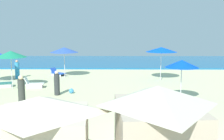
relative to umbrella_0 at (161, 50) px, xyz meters
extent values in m
cube|color=#155F97|center=(-2.06, 11.88, -2.38)|extent=(60.00, 12.54, 0.12)
pyramid|color=beige|center=(-5.31, -15.30, -0.08)|extent=(2.43, 2.15, 0.37)
pyramid|color=beige|center=(-2.66, -15.13, 0.10)|extent=(2.18, 2.56, 0.44)
cylinder|color=silver|center=(0.00, 0.00, -1.31)|extent=(0.05, 0.05, 2.25)
cone|color=blue|center=(0.00, 0.00, 0.00)|extent=(2.44, 2.44, 0.38)
cylinder|color=silver|center=(-7.91, 1.24, -1.39)|extent=(0.05, 0.05, 2.10)
cone|color=#2E53AF|center=(-7.91, 1.24, -0.12)|extent=(2.36, 2.36, 0.43)
cube|color=silver|center=(-8.76, 1.74, -2.35)|extent=(0.98, 0.72, 0.18)
cube|color=silver|center=(-8.45, 2.17, -2.35)|extent=(0.98, 0.72, 0.18)
cube|color=#224DB4|center=(-8.61, 1.95, -2.23)|extent=(1.42, 1.26, 0.06)
cube|color=#224DB4|center=(-9.10, 2.31, -2.02)|extent=(0.58, 0.64, 0.44)
cylinder|color=silver|center=(0.05, -6.40, -1.47)|extent=(0.05, 0.05, 1.93)
cone|color=blue|center=(0.05, -6.40, -0.30)|extent=(1.84, 1.84, 0.41)
cylinder|color=silver|center=(-10.65, -3.27, -1.36)|extent=(0.05, 0.05, 2.16)
cone|color=#1B8860|center=(-10.65, -3.27, -0.07)|extent=(2.10, 2.10, 0.44)
cube|color=silver|center=(-9.16, -3.27, -2.32)|extent=(1.06, 0.17, 0.25)
cube|color=silver|center=(-9.22, -2.72, -2.32)|extent=(1.06, 0.17, 0.25)
cube|color=white|center=(-9.19, -3.00, -2.16)|extent=(1.25, 0.79, 0.06)
cube|color=white|center=(-9.73, -3.06, -1.93)|extent=(0.35, 0.64, 0.50)
cube|color=silver|center=(-11.44, -3.01, -2.32)|extent=(1.08, 0.42, 0.24)
cube|color=silver|center=(-11.63, -2.47, -2.32)|extent=(1.08, 0.42, 0.24)
cube|color=#2A6862|center=(-11.53, -2.74, -2.17)|extent=(1.41, 1.06, 0.06)
cylinder|color=#2E3233|center=(-7.22, -5.00, -1.79)|extent=(0.46, 0.46, 1.31)
sphere|color=beige|center=(-7.22, -5.00, -1.03)|extent=(0.23, 0.23, 0.23)
cylinder|color=#353935|center=(-8.47, -7.65, -1.71)|extent=(0.47, 0.47, 1.46)
sphere|color=beige|center=(-8.47, -7.65, -0.87)|extent=(0.25, 0.25, 0.25)
cylinder|color=#2E8BBF|center=(-11.70, 0.58, -1.77)|extent=(0.44, 0.44, 1.33)
sphere|color=tan|center=(-11.70, 0.58, -1.01)|extent=(0.22, 0.22, 0.22)
sphere|color=red|center=(0.07, -9.81, -2.30)|extent=(0.28, 0.28, 0.28)
sphere|color=#3A8CCC|center=(-6.41, -4.57, -2.28)|extent=(0.31, 0.31, 0.31)
camera|label=1|loc=(-3.64, -21.03, 1.58)|focal=42.79mm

